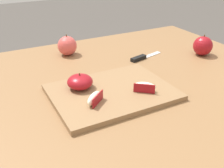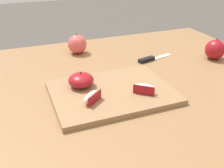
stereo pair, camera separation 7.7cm
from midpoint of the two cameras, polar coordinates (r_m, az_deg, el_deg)
name	(u,v)px [view 1 (the left image)]	position (r m, az deg, el deg)	size (l,w,h in m)	color
dining_table	(122,111)	(0.91, -0.32, -6.00)	(1.19, 0.96, 0.77)	brown
cutting_board	(112,92)	(0.79, -2.81, -1.86)	(0.35, 0.26, 0.02)	olive
apple_half_skin_up	(80,82)	(0.79, -9.68, 0.41)	(0.08, 0.08, 0.05)	maroon
apple_wedge_near_knife	(145,87)	(0.77, 4.17, -0.68)	(0.06, 0.06, 0.03)	#F4EACC
apple_wedge_right	(94,98)	(0.72, -6.91, -3.13)	(0.06, 0.06, 0.03)	#F4EACC
paring_knife	(141,58)	(1.04, 4.11, 5.61)	(0.16, 0.06, 0.01)	silver
whole_apple_red_delicious	(203,46)	(1.12, 17.06, 7.80)	(0.08, 0.08, 0.09)	maroon
whole_apple_pink_lady	(67,46)	(1.09, -11.63, 8.01)	(0.08, 0.08, 0.08)	#D14C47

